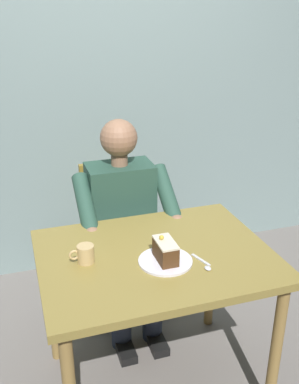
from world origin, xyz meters
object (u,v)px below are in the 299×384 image
(dining_table, at_px, (155,271))
(cake_slice, at_px, (165,251))
(dessert_spoon, at_px, (204,264))
(coffee_cup, at_px, (85,254))
(seated_person, at_px, (125,225))
(chair, at_px, (118,231))

(dining_table, bearing_deg, cake_slice, 102.14)
(dining_table, height_order, dessert_spoon, dessert_spoon)
(dining_table, distance_m, coffee_cup, 0.33)
(dining_table, relative_size, coffee_cup, 9.40)
(dining_table, relative_size, seated_person, 0.84)
(chair, height_order, seated_person, seated_person)
(dessert_spoon, bearing_deg, dining_table, -42.78)
(dining_table, height_order, cake_slice, cake_slice)
(chair, distance_m, cake_slice, 0.84)
(dining_table, bearing_deg, coffee_cup, -4.94)
(seated_person, xyz_separation_m, coffee_cup, (0.30, 0.50, 0.16))
(chair, bearing_deg, cake_slice, 91.24)
(cake_slice, height_order, coffee_cup, cake_slice)
(chair, xyz_separation_m, cake_slice, (-0.02, 0.78, 0.31))
(seated_person, height_order, cake_slice, seated_person)
(dining_table, bearing_deg, dessert_spoon, 137.22)
(coffee_cup, distance_m, dessert_spoon, 0.50)
(chair, bearing_deg, coffee_cup, 65.96)
(seated_person, distance_m, dessert_spoon, 0.71)
(dining_table, height_order, coffee_cup, coffee_cup)
(cake_slice, relative_size, coffee_cup, 1.30)
(coffee_cup, bearing_deg, chair, -114.04)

